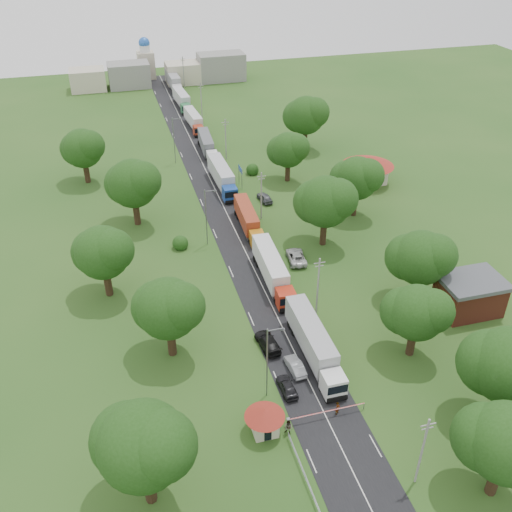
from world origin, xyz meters
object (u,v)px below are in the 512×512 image
object	(u,v)px
guard_booth	(265,418)
car_lane_front	(287,387)
boom_barrier	(315,415)
pedestrian_near	(338,408)
info_sign	(240,172)
truck_0	(314,343)
car_lane_mid	(295,366)

from	to	relation	value
guard_booth	car_lane_front	world-z (taller)	guard_booth
boom_barrier	car_lane_front	distance (m)	5.27
car_lane_front	guard_booth	bearing A→B (deg)	48.26
guard_booth	pedestrian_near	xyz separation A→B (m)	(8.56, 0.21, -1.30)
guard_booth	info_sign	bearing A→B (deg)	78.32
boom_barrier	guard_booth	size ratio (longest dim) A/B	2.10
boom_barrier	pedestrian_near	size ratio (longest dim) A/B	5.37
info_sign	guard_booth	bearing A→B (deg)	-101.68
truck_0	info_sign	bearing A→B (deg)	86.30
guard_booth	truck_0	size ratio (longest dim) A/B	0.28
guard_booth	car_lane_front	bearing A→B (deg)	49.98
boom_barrier	truck_0	world-z (taller)	truck_0
truck_0	car_lane_mid	bearing A→B (deg)	-148.86
boom_barrier	car_lane_front	bearing A→B (deg)	108.19
guard_booth	truck_0	world-z (taller)	truck_0
boom_barrier	pedestrian_near	world-z (taller)	pedestrian_near
truck_0	car_lane_front	distance (m)	7.05
info_sign	car_lane_front	bearing A→B (deg)	-98.48
car_lane_front	pedestrian_near	distance (m)	6.48
car_lane_front	pedestrian_near	world-z (taller)	pedestrian_near
car_lane_front	truck_0	bearing A→B (deg)	-137.86
car_lane_front	info_sign	bearing A→B (deg)	-100.20
info_sign	car_lane_mid	bearing A→B (deg)	-96.80
car_lane_front	car_lane_mid	size ratio (longest dim) A/B	0.97
truck_0	pedestrian_near	bearing A→B (deg)	-93.54
boom_barrier	car_lane_front	size ratio (longest dim) A/B	2.23
car_lane_front	pedestrian_near	bearing A→B (deg)	130.59
info_sign	car_lane_mid	distance (m)	52.44
guard_booth	pedestrian_near	distance (m)	8.66
truck_0	car_lane_front	xyz separation A→B (m)	(-4.95, -4.76, -1.59)
car_lane_front	boom_barrier	bearing A→B (deg)	106.46
boom_barrier	guard_booth	bearing A→B (deg)	-179.99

